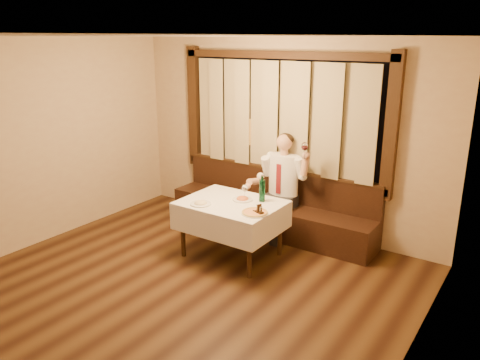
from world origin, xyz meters
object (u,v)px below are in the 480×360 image
Objects in this scene: dining_table at (231,209)px; seated_man at (281,179)px; green_bottle at (262,190)px; banquette at (271,211)px; pasta_cream at (201,202)px; pizza at (255,212)px; pasta_red at (243,197)px; cruet_caddy at (259,211)px.

seated_man is at bearing 77.39° from dining_table.
seated_man is (-0.11, 0.69, -0.05)m from green_bottle.
banquette is 8.95× the size of green_bottle.
pasta_cream is at bearing -111.05° from seated_man.
green_bottle reaches higher than pizza.
dining_table is at bearing -120.17° from pasta_red.
pizza is 0.22× the size of seated_man.
seated_man is at bearing -23.65° from banquette.
pasta_red is 0.55m from cruet_caddy.
green_bottle is (0.32, 0.24, 0.26)m from dining_table.
seated_man reaches higher than pasta_cream.
pizza is at bearing -76.59° from seated_man.
dining_table is at bearing 158.78° from pizza.
cruet_caddy is (0.45, -0.31, 0.01)m from pasta_red.
pasta_cream reaches higher than pizza.
banquette is 1.08m from dining_table.
pasta_red reaches higher than pizza.
pizza is 0.06m from cruet_caddy.
pizza is 0.47m from green_bottle.
dining_table is 3.82× the size of pizza.
seated_man is (0.13, 0.79, 0.07)m from pasta_red.
green_bottle is (0.24, 0.10, 0.12)m from pasta_red.
banquette is 12.33× the size of pasta_red.
pasta_red reaches higher than dining_table.
pasta_cream is at bearing -148.09° from cruet_caddy.
pasta_cream is at bearing -131.57° from dining_table.
seated_man is at bearing 129.06° from cruet_caddy.
banquette is 1.38m from pizza.
green_bottle is at bearing 23.09° from pasta_red.
pasta_red is (-0.39, 0.32, 0.02)m from pizza.
green_bottle is at bearing 140.31° from cruet_caddy.
dining_table is 9.66× the size of cruet_caddy.
green_bottle is at bearing 110.52° from pizza.
pasta_red is 0.17× the size of seated_man.
pizza is 0.93× the size of green_bottle.
banquette is 2.52× the size of dining_table.
pizza is 0.75m from pasta_cream.
seated_man is (0.21, -0.09, 0.55)m from banquette.
seated_man is (0.21, 0.93, 0.21)m from dining_table.
pizza is 2.53× the size of cruet_caddy.
banquette is at bearing 95.22° from pasta_red.
banquette is 24.34× the size of cruet_caddy.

